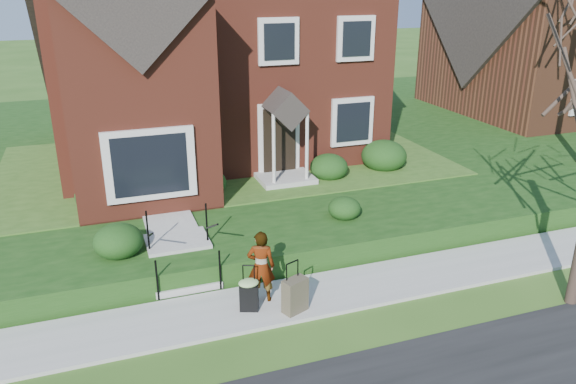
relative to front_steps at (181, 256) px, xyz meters
name	(u,v)px	position (x,y,z in m)	size (l,w,h in m)	color
ground	(317,296)	(2.50, -1.84, -0.47)	(120.00, 120.00, 0.00)	#2D5119
sidewalk	(317,295)	(2.50, -1.84, -0.43)	(60.00, 1.60, 0.08)	#9E9B93
terrace	(306,137)	(6.50, 9.06, -0.17)	(44.00, 20.00, 0.60)	#15380F
walkway	(161,201)	(0.00, 3.16, 0.16)	(1.20, 6.00, 0.06)	#9E9B93
main_house	(202,11)	(2.29, 7.76, 4.79)	(10.40, 10.20, 9.40)	maroon
neighbour_house	(561,3)	(18.50, 9.16, 4.77)	(9.40, 8.00, 9.20)	brown
front_steps	(181,256)	(0.00, 0.00, 0.00)	(1.40, 2.02, 1.50)	#9E9B93
foundation_shrubs	(267,177)	(2.94, 2.92, 0.55)	(9.98, 4.63, 1.00)	black
woman	(261,266)	(1.34, -1.69, 0.37)	(0.56, 0.37, 1.53)	#999999
suitcase_black	(249,293)	(1.00, -1.98, -0.02)	(0.49, 0.45, 0.97)	black
suitcase_olive	(295,295)	(1.84, -2.32, -0.04)	(0.56, 0.44, 1.07)	#4B4432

